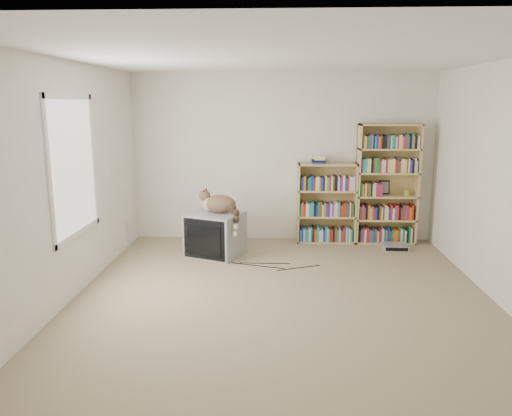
{
  "coord_description": "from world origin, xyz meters",
  "views": [
    {
      "loc": [
        -0.06,
        -4.99,
        2.06
      ],
      "look_at": [
        -0.33,
        1.0,
        0.8
      ],
      "focal_mm": 35.0,
      "sensor_mm": 36.0,
      "label": 1
    }
  ],
  "objects_px": {
    "crt_tv": "(216,234)",
    "bookcase_short": "(326,206)",
    "dvd_player": "(395,247)",
    "cat": "(222,207)",
    "bookcase_tall": "(387,187)"
  },
  "relations": [
    {
      "from": "bookcase_tall",
      "to": "bookcase_short",
      "type": "xyz_separation_m",
      "value": [
        -0.88,
        0.0,
        -0.3
      ]
    },
    {
      "from": "cat",
      "to": "bookcase_short",
      "type": "relative_size",
      "value": 0.54
    },
    {
      "from": "crt_tv",
      "to": "bookcase_short",
      "type": "distance_m",
      "value": 1.77
    },
    {
      "from": "cat",
      "to": "bookcase_tall",
      "type": "xyz_separation_m",
      "value": [
        2.37,
        0.75,
        0.16
      ]
    },
    {
      "from": "cat",
      "to": "dvd_player",
      "type": "height_order",
      "value": "cat"
    },
    {
      "from": "cat",
      "to": "bookcase_short",
      "type": "height_order",
      "value": "bookcase_short"
    },
    {
      "from": "crt_tv",
      "to": "bookcase_short",
      "type": "height_order",
      "value": "bookcase_short"
    },
    {
      "from": "bookcase_tall",
      "to": "dvd_player",
      "type": "height_order",
      "value": "bookcase_tall"
    },
    {
      "from": "cat",
      "to": "bookcase_short",
      "type": "bearing_deg",
      "value": 38.91
    },
    {
      "from": "cat",
      "to": "dvd_player",
      "type": "distance_m",
      "value": 2.54
    },
    {
      "from": "cat",
      "to": "crt_tv",
      "type": "bearing_deg",
      "value": -169.96
    },
    {
      "from": "crt_tv",
      "to": "dvd_player",
      "type": "bearing_deg",
      "value": 29.87
    },
    {
      "from": "crt_tv",
      "to": "dvd_player",
      "type": "distance_m",
      "value": 2.57
    },
    {
      "from": "bookcase_short",
      "to": "dvd_player",
      "type": "distance_m",
      "value": 1.15
    },
    {
      "from": "crt_tv",
      "to": "bookcase_short",
      "type": "relative_size",
      "value": 0.72
    }
  ]
}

